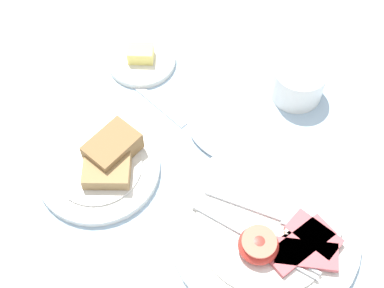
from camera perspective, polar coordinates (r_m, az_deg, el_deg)
name	(u,v)px	position (r m, az deg, el deg)	size (l,w,h in m)	color
ground_plane	(218,213)	(0.73, 2.79, -7.39)	(3.00, 3.00, 0.00)	#A3BCD1
breakfast_plate	(267,231)	(0.72, 8.00, -9.21)	(0.25, 0.25, 0.04)	silver
bread_plate	(102,165)	(0.76, -9.59, -2.17)	(0.17, 0.17, 0.05)	silver
sugar_cup	(298,81)	(0.83, 11.27, 6.57)	(0.08, 0.08, 0.06)	white
butter_dish	(141,59)	(0.88, -5.42, 9.00)	(0.11, 0.11, 0.03)	silver
teaspoon_by_saucer	(195,133)	(0.79, 0.36, 1.13)	(0.17, 0.12, 0.01)	silver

